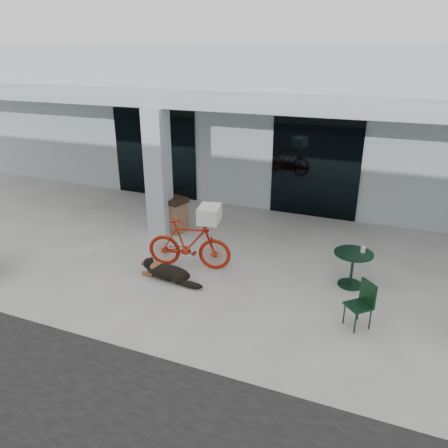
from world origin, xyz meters
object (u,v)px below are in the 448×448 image
at_px(dog, 169,272).
at_px(cafe_table_far, 352,269).
at_px(cafe_chair_far_b, 358,305).
at_px(trash_receptacle, 176,215).
at_px(bicycle, 189,244).

bearing_deg(dog, cafe_table_far, 24.44).
xyz_separation_m(dog, cafe_chair_far_b, (3.73, -0.21, 0.23)).
height_order(cafe_chair_far_b, trash_receptacle, trash_receptacle).
height_order(dog, cafe_table_far, cafe_table_far).
bearing_deg(bicycle, dog, 156.68).
bearing_deg(dog, trash_receptacle, 120.38).
bearing_deg(dog, cafe_chair_far_b, 2.36).
bearing_deg(cafe_chair_far_b, cafe_table_far, 147.02).
relative_size(cafe_table_far, cafe_chair_far_b, 0.92).
bearing_deg(bicycle, trash_receptacle, 24.99).
relative_size(bicycle, cafe_chair_far_b, 2.19).
distance_m(dog, cafe_chair_far_b, 3.74).
bearing_deg(trash_receptacle, cafe_table_far, -14.12).
relative_size(cafe_chair_far_b, trash_receptacle, 0.92).
relative_size(dog, trash_receptacle, 1.25).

